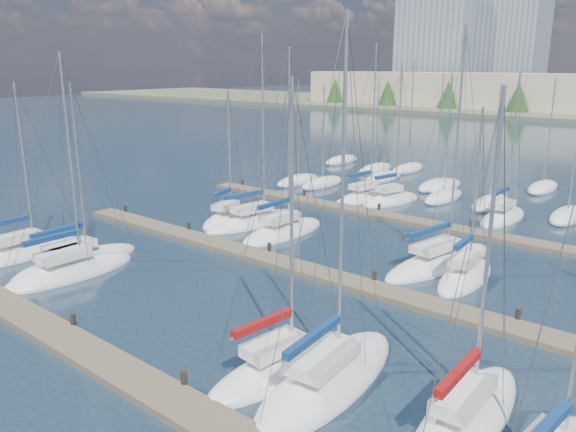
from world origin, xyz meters
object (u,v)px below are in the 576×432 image
Objects in this scene: sailboat_d at (280,368)px; sailboat_c at (71,272)px; sailboat_j at (283,232)px; sailboat_i at (256,221)px; sailboat_a at (25,253)px; sailboat_e at (328,378)px; sailboat_p at (503,217)px; sailboat_h at (228,219)px; sailboat_f at (465,419)px; sailboat_n at (366,197)px; sailboat_o at (391,200)px; sailboat_k at (440,262)px; sailboat_l at (465,277)px; sailboat_b at (77,262)px.

sailboat_c reaches higher than sailboat_d.
sailboat_j is 3.51m from sailboat_i.
sailboat_j is 17.70m from sailboat_a.
sailboat_e reaches higher than sailboat_p.
sailboat_i reaches higher than sailboat_h.
sailboat_n is (-20.80, 26.80, 0.02)m from sailboat_f.
sailboat_a is 15.12m from sailboat_h.
sailboat_n reaches higher than sailboat_h.
sailboat_h is (-6.96, -13.99, -0.01)m from sailboat_o.
sailboat_f is 0.81× the size of sailboat_k.
sailboat_n reaches higher than sailboat_p.
sailboat_k is 1.03× the size of sailboat_e.
sailboat_n is (-13.06, 12.22, 0.01)m from sailboat_k.
sailboat_d is at bearing -86.44° from sailboat_p.
sailboat_k is 11.92m from sailboat_j.
sailboat_l is at bearing -34.30° from sailboat_n.
sailboat_l is (2.94, -14.66, -0.01)m from sailboat_p.
sailboat_k is 1.11× the size of sailboat_c.
sailboat_d is 2.05m from sailboat_e.
sailboat_e is (2.50, -15.53, -0.00)m from sailboat_k.
sailboat_d reaches higher than sailboat_f.
sailboat_n reaches higher than sailboat_d.
sailboat_k is 17.88m from sailboat_n.
sailboat_o is 1.05× the size of sailboat_p.
sailboat_o is at bearing 73.50° from sailboat_b.
sailboat_p is (12.38, 0.98, -0.01)m from sailboat_n.
sailboat_a is 0.97× the size of sailboat_p.
sailboat_b is at bearing -129.81° from sailboat_k.
sailboat_i is at bearing 78.69° from sailboat_b.
sailboat_e is 1.23× the size of sailboat_b.
sailboat_h is at bearing -138.16° from sailboat_p.
sailboat_l is 23.43m from sailboat_c.
sailboat_a is at bearing -166.39° from sailboat_b.
sailboat_i reaches higher than sailboat_o.
sailboat_o reaches higher than sailboat_l.
sailboat_b is at bearing -113.62° from sailboat_j.
sailboat_a is 1.07× the size of sailboat_h.
sailboat_p is (-3.18, 28.73, 0.01)m from sailboat_e.
sailboat_b is (-6.88, -27.26, -0.02)m from sailboat_o.
sailboat_o is 16.53m from sailboat_k.
sailboat_i reaches higher than sailboat_n.
sailboat_j is at bearing -77.43° from sailboat_n.
sailboat_o reaches higher than sailboat_h.
sailboat_l is at bearing -14.80° from sailboat_h.
sailboat_c is 0.90× the size of sailboat_i.
sailboat_f is 28.59m from sailboat_h.
sailboat_b reaches higher than sailboat_h.
sailboat_d is at bearing -3.26° from sailboat_a.
sailboat_d is at bearing -56.87° from sailboat_o.
sailboat_h is (4.24, 14.51, 0.00)m from sailboat_a.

